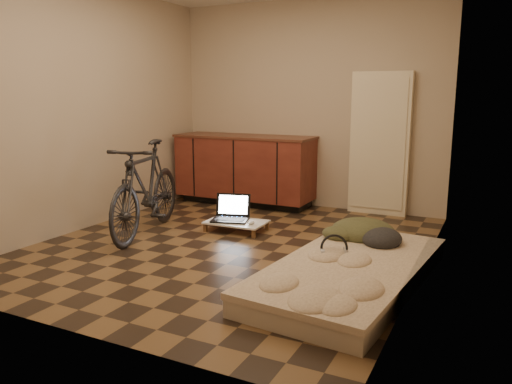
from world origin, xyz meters
The scene contains 10 objects.
room_shell centered at (0.00, 0.00, 1.30)m, with size 3.50×4.00×2.60m.
cabinets centered at (-0.75, 1.70, 0.47)m, with size 1.84×0.62×0.91m.
appliance_panel centered at (0.95, 1.94, 0.85)m, with size 0.70×0.10×1.70m, color beige.
bicycle centered at (-0.97, -0.05, 0.53)m, with size 0.49×1.65×1.07m, color black.
futon centered at (1.30, -0.46, 0.09)m, with size 1.18×2.13×0.18m.
clothing_pile centered at (1.25, 0.23, 0.30)m, with size 0.61×0.51×0.25m, color #3A3C23, non-canonical shape.
headphones centered at (1.15, -0.40, 0.26)m, with size 0.24×0.22×0.16m, color black, non-canonical shape.
lap_desk centered at (-0.21, 0.48, 0.09)m, with size 0.64×0.42×0.10m.
laptop centered at (-0.30, 0.52, 0.16)m, with size 0.46×0.43×0.26m.
mouse centered at (-0.01, 0.44, 0.12)m, with size 0.05×0.09×0.03m, color silver.
Camera 1 is at (2.27, -4.05, 1.45)m, focal length 35.00 mm.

